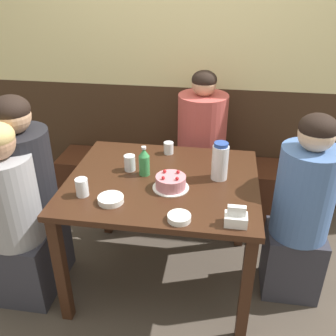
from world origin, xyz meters
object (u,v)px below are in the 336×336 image
glass_tumbler_short (82,187)px  napkin_holder (236,218)px  bowl_soup_white (111,199)px  glass_shot_small (169,148)px  person_grey_tee (15,223)px  bowl_rice_small (179,218)px  bench_seat (179,185)px  glass_water_tall (130,163)px  water_pitcher (220,161)px  soju_bottle (144,162)px  person_dark_striped (301,214)px  person_pale_blue_shirt (201,152)px  birthday_cake (171,182)px  person_teal_shirt (28,196)px

glass_tumbler_short → napkin_holder: bearing=-9.7°
bowl_soup_white → glass_shot_small: size_ratio=1.76×
person_grey_tee → bowl_rice_small: bearing=-6.3°
bench_seat → glass_tumbler_short: bearing=-110.6°
glass_water_tall → glass_tumbler_short: (-0.19, -0.32, 0.00)m
glass_water_tall → bench_seat: bearing=73.8°
water_pitcher → glass_shot_small: (-0.35, 0.29, -0.07)m
napkin_holder → bowl_rice_small: bearing=-178.3°
bowl_soup_white → person_grey_tee: person_grey_tee is taller
bench_seat → glass_shot_small: 0.75m
soju_bottle → person_dark_striped: (0.94, -0.02, -0.26)m
bowl_soup_white → person_grey_tee: 0.63m
person_pale_blue_shirt → person_dark_striped: size_ratio=1.03×
water_pitcher → glass_shot_small: 0.46m
soju_bottle → glass_shot_small: (0.10, 0.31, -0.05)m
glass_tumbler_short → person_pale_blue_shirt: person_pale_blue_shirt is taller
napkin_holder → person_dark_striped: 0.61m
water_pitcher → glass_shot_small: water_pitcher is taller
bowl_rice_small → glass_water_tall: size_ratio=1.21×
bench_seat → person_dark_striped: 1.20m
birthday_cake → water_pitcher: bearing=30.3°
person_teal_shirt → glass_shot_small: bearing=29.3°
bowl_soup_white → glass_shot_small: bearing=71.4°
person_pale_blue_shirt → soju_bottle: bearing=-23.2°
soju_bottle → bowl_soup_white: 0.35m
soju_bottle → glass_shot_small: size_ratio=2.33×
glass_tumbler_short → glass_shot_small: (0.39, 0.59, -0.01)m
person_pale_blue_shirt → birthday_cake: bearing=-8.0°
bowl_rice_small → person_grey_tee: bearing=173.7°
bench_seat → birthday_cake: birthday_cake is taller
bowl_soup_white → person_pale_blue_shirt: size_ratio=0.11×
person_grey_tee → bench_seat: bearing=53.6°
bench_seat → birthday_cake: (0.06, -0.92, 0.57)m
bench_seat → water_pitcher: water_pitcher is taller
water_pitcher → person_teal_shirt: 1.18m
soju_bottle → person_teal_shirt: 0.75m
birthday_cake → glass_water_tall: bearing=148.0°
person_grey_tee → glass_water_tall: bearing=31.2°
person_dark_striped → bowl_soup_white: bearing=16.2°
glass_tumbler_short → person_teal_shirt: person_teal_shirt is taller
bench_seat → napkin_holder: napkin_holder is taller
napkin_holder → glass_water_tall: bearing=144.1°
birthday_cake → person_dark_striped: bearing=8.6°
glass_tumbler_short → bench_seat: bearing=69.4°
soju_bottle → person_grey_tee: size_ratio=0.16×
glass_shot_small → person_pale_blue_shirt: 0.47m
water_pitcher → person_teal_shirt: (-1.15, -0.16, -0.25)m
bench_seat → soju_bottle: soju_bottle is taller
bowl_rice_small → person_teal_shirt: 1.02m
bowl_rice_small → water_pitcher: bearing=68.4°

